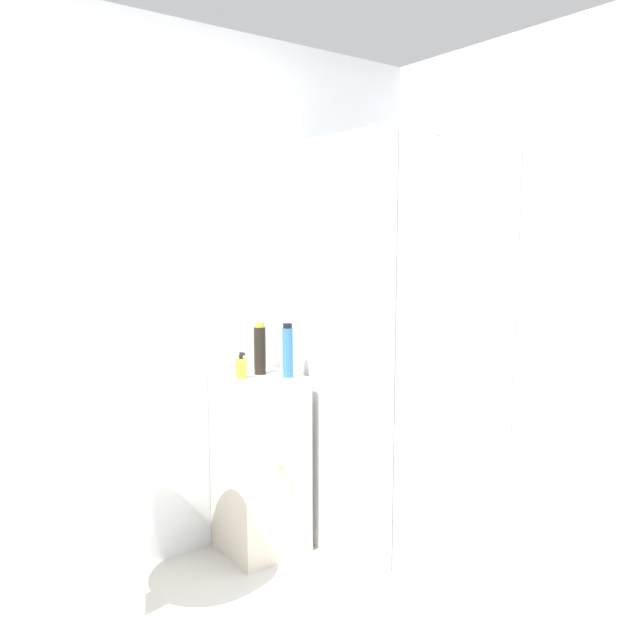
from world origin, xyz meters
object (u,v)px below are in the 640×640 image
at_px(sink, 121,451).
at_px(soap_dispenser, 241,368).
at_px(shampoo_bottle_tall_black, 260,349).
at_px(shampoo_bottle_blue, 288,351).

relative_size(sink, soap_dispenser, 7.97).
height_order(sink, soap_dispenser, sink).
xyz_separation_m(sink, shampoo_bottle_tall_black, (0.76, 0.18, 0.30)).
bearing_deg(shampoo_bottle_blue, sink, -177.09).
distance_m(sink, shampoo_bottle_blue, 0.88).
height_order(sink, shampoo_bottle_tall_black, shampoo_bottle_tall_black).
relative_size(soap_dispenser, shampoo_bottle_blue, 0.49).
height_order(shampoo_bottle_tall_black, shampoo_bottle_blue, shampoo_bottle_blue).
xyz_separation_m(sink, soap_dispenser, (0.64, 0.15, 0.23)).
xyz_separation_m(soap_dispenser, shampoo_bottle_blue, (0.19, -0.11, 0.08)).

